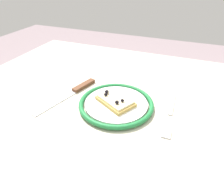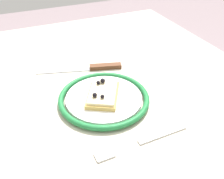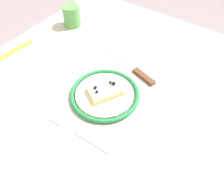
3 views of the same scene
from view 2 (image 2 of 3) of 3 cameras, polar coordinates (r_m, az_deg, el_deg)
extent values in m
cube|color=#BCB29E|center=(0.57, -1.03, -6.99)|extent=(1.18, 0.92, 0.03)
cylinder|color=#4C4742|center=(1.30, 6.40, 1.12)|extent=(0.05, 0.05, 0.67)
cylinder|color=white|center=(0.60, -1.86, -2.16)|extent=(0.18, 0.18, 0.01)
torus|color=#1E7238|center=(0.59, -1.87, -1.92)|extent=(0.22, 0.22, 0.01)
cube|color=tan|center=(0.59, -2.09, -1.24)|extent=(0.13, 0.11, 0.01)
cube|color=beige|center=(0.58, -2.11, -0.62)|extent=(0.11, 0.10, 0.01)
sphere|color=black|center=(0.61, -2.14, 2.00)|extent=(0.01, 0.01, 0.01)
sphere|color=black|center=(0.56, -2.33, -1.63)|extent=(0.01, 0.01, 0.01)
sphere|color=black|center=(0.56, -3.95, -1.27)|extent=(0.01, 0.01, 0.01)
sphere|color=black|center=(0.60, -3.15, 1.58)|extent=(0.01, 0.01, 0.01)
cube|color=silver|center=(0.72, -11.01, 4.25)|extent=(0.06, 0.15, 0.00)
cube|color=#59331E|center=(0.72, -1.49, 5.27)|extent=(0.04, 0.09, 0.01)
cube|color=silver|center=(0.53, 11.41, -9.94)|extent=(0.01, 0.11, 0.00)
cube|color=silver|center=(0.48, -1.71, -14.72)|extent=(0.02, 0.04, 0.00)
camera|label=1|loc=(0.39, -68.73, 9.43)|focal=31.70mm
camera|label=3|loc=(0.50, 78.50, 35.49)|focal=37.76mm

